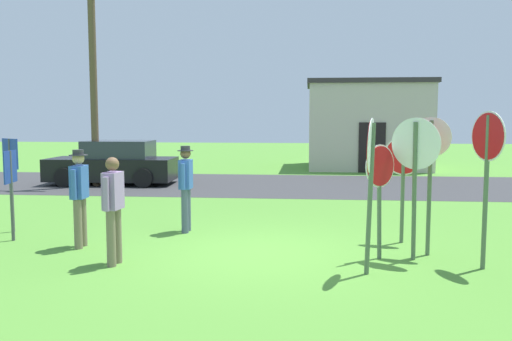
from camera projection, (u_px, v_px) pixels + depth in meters
name	position (u px, v px, depth m)	size (l,w,h in m)	color
ground_plane	(260.00, 253.00, 9.11)	(80.00, 80.00, 0.00)	#518E33
street_asphalt	(285.00, 185.00, 18.36)	(60.00, 6.40, 0.01)	#38383A
building_background	(366.00, 125.00, 24.59)	(5.43, 4.96, 3.95)	beige
utility_pole	(93.00, 72.00, 17.71)	(1.80, 0.24, 7.24)	brown
parked_car_on_street	(114.00, 164.00, 18.52)	(4.36, 2.13, 1.51)	black
stop_sign_far_back	(430.00, 163.00, 8.82)	(0.60, 0.29, 2.31)	#51664C
stop_sign_nearest	(380.00, 182.00, 8.65)	(0.53, 0.50, 1.87)	#51664C
stop_sign_leaning_right	(403.00, 171.00, 9.74)	(0.68, 0.24, 1.96)	#51664C
stop_sign_tallest	(370.00, 168.00, 7.72)	(0.21, 0.77, 2.29)	#51664C
stop_sign_low_front	(487.00, 162.00, 8.00)	(0.27, 0.71, 2.39)	#51664C
stop_sign_rear_left	(415.00, 163.00, 8.51)	(0.69, 0.51, 2.30)	#51664C
person_in_blue	(186.00, 183.00, 10.71)	(0.31, 0.57, 1.74)	#4C5670
person_in_teal	(113.00, 205.00, 8.30)	(0.25, 0.57, 1.69)	#7A6B56
person_holding_notes	(79.00, 192.00, 9.42)	(0.32, 0.57, 1.74)	#7A6B56
info_panel_leftmost	(11.00, 168.00, 10.68)	(0.51, 0.36, 1.88)	#4C4C51
info_panel_rightmost	(11.00, 179.00, 9.92)	(0.13, 0.60, 1.69)	#4C4C51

